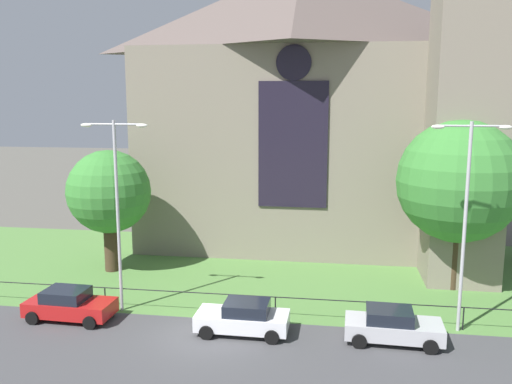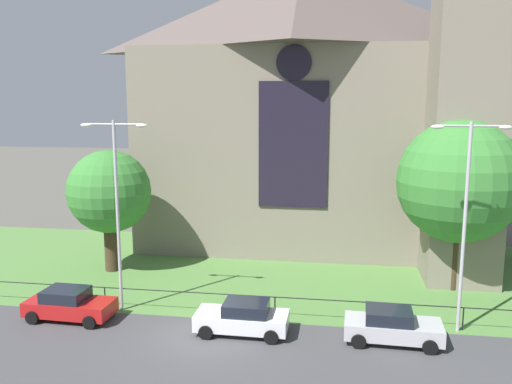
{
  "view_description": "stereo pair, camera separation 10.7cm",
  "coord_description": "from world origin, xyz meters",
  "px_view_note": "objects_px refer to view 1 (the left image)",
  "views": [
    {
      "loc": [
        5.73,
        -21.95,
        10.52
      ],
      "look_at": [
        1.19,
        8.0,
        5.29
      ],
      "focal_mm": 37.42,
      "sensor_mm": 36.0,
      "label": 1
    },
    {
      "loc": [
        5.84,
        -21.93,
        10.52
      ],
      "look_at": [
        1.19,
        8.0,
        5.29
      ],
      "focal_mm": 37.42,
      "sensor_mm": 36.0,
      "label": 2
    }
  ],
  "objects_px": {
    "streetlamp_far": "(466,204)",
    "parked_car_white": "(243,318)",
    "tree_left_near": "(109,193)",
    "church_building": "(310,104)",
    "tree_right_near": "(459,181)",
    "parked_car_red": "(69,305)",
    "parked_car_silver": "(392,326)",
    "streetlamp_near": "(117,194)"
  },
  "relations": [
    {
      "from": "church_building",
      "to": "parked_car_red",
      "type": "relative_size",
      "value": 6.1
    },
    {
      "from": "tree_left_near",
      "to": "streetlamp_far",
      "type": "distance_m",
      "value": 20.4
    },
    {
      "from": "tree_left_near",
      "to": "tree_right_near",
      "type": "bearing_deg",
      "value": -0.77
    },
    {
      "from": "tree_left_near",
      "to": "church_building",
      "type": "bearing_deg",
      "value": 37.05
    },
    {
      "from": "church_building",
      "to": "streetlamp_near",
      "type": "height_order",
      "value": "church_building"
    },
    {
      "from": "streetlamp_far",
      "to": "parked_car_white",
      "type": "xyz_separation_m",
      "value": [
        -9.76,
        -1.75,
        -5.24
      ]
    },
    {
      "from": "tree_right_near",
      "to": "tree_left_near",
      "type": "xyz_separation_m",
      "value": [
        -20.36,
        0.27,
        -1.19
      ]
    },
    {
      "from": "tree_right_near",
      "to": "parked_car_red",
      "type": "height_order",
      "value": "tree_right_near"
    },
    {
      "from": "church_building",
      "to": "tree_left_near",
      "type": "relative_size",
      "value": 3.44
    },
    {
      "from": "parked_car_silver",
      "to": "streetlamp_far",
      "type": "bearing_deg",
      "value": 29.61
    },
    {
      "from": "tree_right_near",
      "to": "streetlamp_far",
      "type": "relative_size",
      "value": 0.99
    },
    {
      "from": "streetlamp_near",
      "to": "tree_right_near",
      "type": "bearing_deg",
      "value": 18.48
    },
    {
      "from": "tree_right_near",
      "to": "streetlamp_near",
      "type": "height_order",
      "value": "streetlamp_near"
    },
    {
      "from": "church_building",
      "to": "tree_left_near",
      "type": "bearing_deg",
      "value": -142.95
    },
    {
      "from": "tree_left_near",
      "to": "parked_car_silver",
      "type": "xyz_separation_m",
      "value": [
        16.32,
        -7.68,
        -4.2
      ]
    },
    {
      "from": "parked_car_white",
      "to": "parked_car_silver",
      "type": "relative_size",
      "value": 0.99
    },
    {
      "from": "streetlamp_near",
      "to": "streetlamp_far",
      "type": "xyz_separation_m",
      "value": [
        16.33,
        0.0,
        0.02
      ]
    },
    {
      "from": "parked_car_white",
      "to": "streetlamp_near",
      "type": "bearing_deg",
      "value": -14.4
    },
    {
      "from": "streetlamp_near",
      "to": "parked_car_red",
      "type": "distance_m",
      "value": 5.8
    },
    {
      "from": "streetlamp_far",
      "to": "parked_car_white",
      "type": "distance_m",
      "value": 11.22
    },
    {
      "from": "parked_car_red",
      "to": "parked_car_white",
      "type": "distance_m",
      "value": 8.63
    },
    {
      "from": "parked_car_white",
      "to": "streetlamp_far",
      "type": "bearing_deg",
      "value": -169.34
    },
    {
      "from": "parked_car_red",
      "to": "church_building",
      "type": "bearing_deg",
      "value": 58.89
    },
    {
      "from": "tree_left_near",
      "to": "streetlamp_near",
      "type": "distance_m",
      "value": 6.87
    },
    {
      "from": "tree_left_near",
      "to": "streetlamp_far",
      "type": "xyz_separation_m",
      "value": [
        19.46,
        -6.03,
        1.04
      ]
    },
    {
      "from": "church_building",
      "to": "streetlamp_far",
      "type": "xyz_separation_m",
      "value": [
        7.74,
        -14.88,
        -4.28
      ]
    },
    {
      "from": "church_building",
      "to": "parked_car_silver",
      "type": "distance_m",
      "value": 19.62
    },
    {
      "from": "tree_left_near",
      "to": "parked_car_white",
      "type": "relative_size",
      "value": 1.79
    },
    {
      "from": "church_building",
      "to": "parked_car_white",
      "type": "relative_size",
      "value": 6.17
    },
    {
      "from": "tree_left_near",
      "to": "parked_car_silver",
      "type": "distance_m",
      "value": 18.52
    },
    {
      "from": "tree_right_near",
      "to": "tree_left_near",
      "type": "relative_size",
      "value": 1.26
    },
    {
      "from": "tree_right_near",
      "to": "parked_car_silver",
      "type": "xyz_separation_m",
      "value": [
        -4.03,
        -7.4,
        -5.4
      ]
    },
    {
      "from": "tree_right_near",
      "to": "parked_car_silver",
      "type": "distance_m",
      "value": 10.01
    },
    {
      "from": "church_building",
      "to": "tree_right_near",
      "type": "distance_m",
      "value": 13.23
    },
    {
      "from": "church_building",
      "to": "streetlamp_far",
      "type": "distance_m",
      "value": 17.31
    },
    {
      "from": "tree_right_near",
      "to": "parked_car_white",
      "type": "distance_m",
      "value": 14.11
    },
    {
      "from": "tree_left_near",
      "to": "parked_car_red",
      "type": "height_order",
      "value": "tree_left_near"
    },
    {
      "from": "streetlamp_far",
      "to": "parked_car_white",
      "type": "relative_size",
      "value": 2.28
    },
    {
      "from": "parked_car_silver",
      "to": "church_building",
      "type": "bearing_deg",
      "value": 107.48
    },
    {
      "from": "streetlamp_far",
      "to": "tree_left_near",
      "type": "bearing_deg",
      "value": 162.78
    },
    {
      "from": "church_building",
      "to": "parked_car_red",
      "type": "xyz_separation_m",
      "value": [
        -10.65,
        -16.34,
        -9.53
      ]
    },
    {
      "from": "streetlamp_near",
      "to": "streetlamp_far",
      "type": "distance_m",
      "value": 16.33
    }
  ]
}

